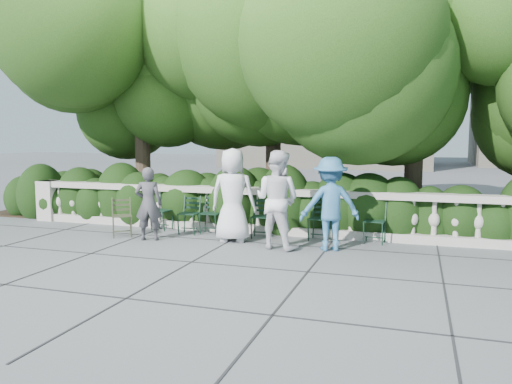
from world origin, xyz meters
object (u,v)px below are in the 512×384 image
(person_businessman, at_px, (233,195))
(person_casual_man, at_px, (277,200))
(chair_a, at_px, (158,231))
(person_woman_grey, at_px, (149,204))
(chair_c, at_px, (208,235))
(chair_f, at_px, (317,242))
(chair_weathered, at_px, (123,238))
(chair_e, at_px, (373,245))
(chair_b, at_px, (187,235))
(person_older_blue, at_px, (330,204))
(chair_d, at_px, (260,239))

(person_businessman, xyz_separation_m, person_casual_man, (1.01, -0.33, -0.01))
(chair_a, distance_m, person_woman_grey, 1.25)
(chair_c, height_order, chair_f, same)
(chair_weathered, bearing_deg, person_casual_man, -34.11)
(chair_a, height_order, chair_e, same)
(chair_a, bearing_deg, chair_weathered, -99.74)
(person_businessman, distance_m, person_casual_man, 1.06)
(chair_c, bearing_deg, person_woman_grey, -140.30)
(chair_b, xyz_separation_m, chair_weathered, (-1.13, -0.70, 0.00))
(chair_weathered, height_order, person_casual_man, person_casual_man)
(chair_f, height_order, person_businessman, person_businessman)
(person_woman_grey, bearing_deg, chair_f, 176.69)
(chair_weathered, distance_m, person_woman_grey, 0.99)
(chair_b, bearing_deg, person_older_blue, -10.28)
(person_casual_man, bearing_deg, chair_a, -1.55)
(chair_e, relative_size, person_businessman, 0.45)
(person_businessman, bearing_deg, person_casual_man, 156.80)
(chair_f, height_order, person_casual_man, person_casual_man)
(chair_d, height_order, person_businessman, person_businessman)
(chair_c, bearing_deg, chair_e, -1.46)
(chair_b, relative_size, person_casual_man, 0.45)
(person_casual_man, bearing_deg, person_woman_grey, 16.26)
(chair_e, relative_size, chair_f, 1.00)
(chair_a, distance_m, chair_e, 4.73)
(chair_d, relative_size, chair_f, 1.00)
(chair_b, distance_m, person_older_blue, 3.33)
(person_woman_grey, distance_m, person_older_blue, 3.68)
(person_woman_grey, bearing_deg, chair_weathered, -19.77)
(chair_e, relative_size, chair_weathered, 1.00)
(chair_b, height_order, chair_f, same)
(chair_weathered, bearing_deg, chair_c, -7.16)
(chair_d, xyz_separation_m, chair_f, (1.17, 0.12, 0.00))
(person_businessman, xyz_separation_m, person_older_blue, (1.99, -0.17, -0.07))
(chair_b, distance_m, chair_weathered, 1.33)
(chair_b, distance_m, person_woman_grey, 1.15)
(person_businessman, height_order, person_older_blue, person_businessman)
(chair_a, relative_size, chair_c, 1.00)
(chair_b, distance_m, chair_f, 2.82)
(person_businessman, relative_size, person_older_blue, 1.08)
(chair_b, relative_size, chair_f, 1.00)
(chair_weathered, bearing_deg, chair_a, 35.83)
(chair_e, height_order, chair_weathered, same)
(chair_b, bearing_deg, chair_a, 162.32)
(chair_d, xyz_separation_m, person_casual_man, (0.55, -0.68, 0.93))
(chair_weathered, bearing_deg, chair_d, -20.14)
(chair_a, height_order, person_older_blue, person_older_blue)
(person_older_blue, bearing_deg, chair_weathered, -20.50)
(chair_c, bearing_deg, person_casual_man, -26.66)
(chair_a, relative_size, person_woman_grey, 0.56)
(chair_c, relative_size, chair_e, 1.00)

